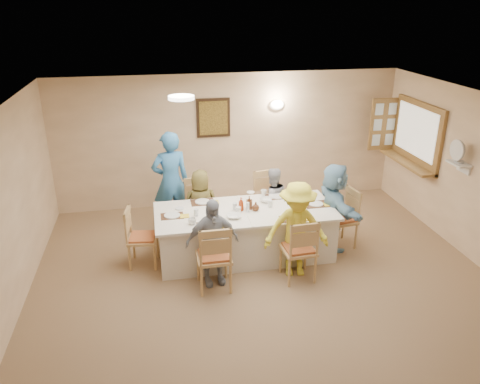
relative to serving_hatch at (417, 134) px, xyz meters
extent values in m
plane|color=#9C7851|center=(-3.21, -2.40, -1.50)|extent=(7.00, 7.00, 0.00)
plane|color=tan|center=(-3.21, 1.10, -0.25)|extent=(6.50, 0.00, 6.50)
plane|color=white|center=(-3.21, -2.40, 1.00)|extent=(7.00, 7.00, 0.00)
cube|color=black|center=(-3.51, 1.07, 0.20)|extent=(0.62, 0.04, 0.72)
cube|color=black|center=(-3.51, 1.05, 0.20)|extent=(0.52, 0.02, 0.62)
ellipsoid|color=white|center=(-2.31, 1.04, 0.40)|extent=(0.26, 0.09, 0.18)
cylinder|color=white|center=(-4.21, -0.90, 0.97)|extent=(0.36, 0.36, 0.05)
cube|color=olive|center=(0.00, 0.00, 0.00)|extent=(0.06, 1.50, 1.15)
cube|color=olive|center=(-0.12, 0.00, -0.53)|extent=(0.30, 1.50, 0.05)
cube|color=olive|center=(-0.26, 0.76, 0.00)|extent=(0.55, 0.04, 1.00)
cube|color=white|center=(-0.08, -1.35, -0.10)|extent=(0.22, 0.36, 0.03)
cube|color=silver|center=(-3.34, -1.04, -1.12)|extent=(2.72, 1.15, 0.76)
imported|color=brown|center=(-3.94, -0.36, -0.90)|extent=(0.59, 0.39, 1.20)
imported|color=#A4A4AE|center=(-2.74, -0.36, -0.92)|extent=(0.69, 0.61, 1.16)
imported|color=#9198A5|center=(-3.94, -1.72, -0.86)|extent=(0.82, 0.48, 1.27)
imported|color=yellow|center=(-2.74, -1.72, -0.79)|extent=(1.04, 0.74, 1.42)
imported|color=#7DB0D1|center=(-1.92, -1.04, -0.80)|extent=(1.32, 0.45, 1.41)
imported|color=#3579B9|center=(-4.39, 0.11, -0.63)|extent=(0.77, 0.63, 1.74)
cube|color=#472B19|center=(-3.94, -1.46, -0.74)|extent=(0.35, 0.26, 0.01)
cylinder|color=white|center=(-3.94, -1.46, -0.73)|extent=(0.23, 0.23, 0.01)
cube|color=yellow|center=(-3.76, -1.51, -0.73)|extent=(0.14, 0.14, 0.01)
cube|color=#472B19|center=(-2.74, -1.46, -0.74)|extent=(0.33, 0.24, 0.01)
cylinder|color=white|center=(-2.74, -1.46, -0.73)|extent=(0.24, 0.24, 0.02)
cube|color=yellow|center=(-2.56, -1.51, -0.73)|extent=(0.14, 0.14, 0.01)
cube|color=#472B19|center=(-3.94, -0.62, -0.74)|extent=(0.37, 0.27, 0.01)
cylinder|color=white|center=(-3.94, -0.62, -0.73)|extent=(0.24, 0.24, 0.01)
cube|color=yellow|center=(-3.76, -0.67, -0.73)|extent=(0.14, 0.14, 0.01)
cube|color=#472B19|center=(-2.74, -0.62, -0.74)|extent=(0.34, 0.25, 0.01)
cylinder|color=white|center=(-2.74, -0.62, -0.73)|extent=(0.25, 0.25, 0.02)
cube|color=yellow|center=(-2.56, -0.67, -0.73)|extent=(0.15, 0.15, 0.01)
cube|color=#472B19|center=(-4.44, -1.04, -0.74)|extent=(0.33, 0.25, 0.01)
cylinder|color=white|center=(-4.44, -1.04, -0.73)|extent=(0.24, 0.24, 0.01)
cube|color=yellow|center=(-4.26, -1.09, -0.73)|extent=(0.13, 0.13, 0.01)
cube|color=#472B19|center=(-2.22, -1.04, -0.74)|extent=(0.37, 0.28, 0.01)
cylinder|color=white|center=(-2.22, -1.04, -0.73)|extent=(0.23, 0.23, 0.01)
cube|color=yellow|center=(-2.04, -1.09, -0.73)|extent=(0.13, 0.13, 0.01)
imported|color=white|center=(-4.17, -1.36, -0.70)|extent=(0.11, 0.11, 0.09)
imported|color=white|center=(-2.92, -0.50, -0.70)|extent=(0.16, 0.16, 0.09)
imported|color=white|center=(-3.55, -1.27, -0.71)|extent=(0.27, 0.27, 0.05)
imported|color=white|center=(-2.95, -0.78, -0.71)|extent=(0.30, 0.30, 0.06)
imported|color=#A1310D|center=(-3.40, -1.03, -0.63)|extent=(0.13, 0.13, 0.21)
imported|color=#552D16|center=(-3.26, -0.99, -0.64)|extent=(0.13, 0.13, 0.20)
imported|color=#552D16|center=(-3.18, -1.08, -0.67)|extent=(0.15, 0.15, 0.14)
cylinder|color=silver|center=(-3.49, -0.99, -0.68)|extent=(0.07, 0.07, 0.11)
camera|label=1|loc=(-4.64, -7.34, 2.21)|focal=35.00mm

